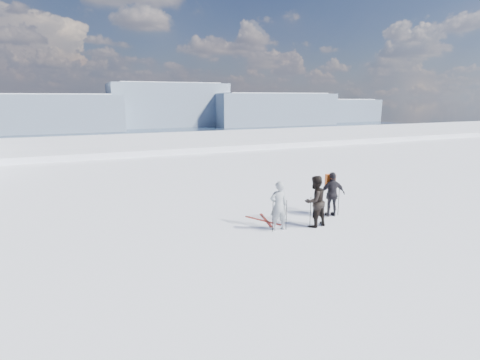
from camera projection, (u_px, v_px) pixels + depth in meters
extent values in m
plane|color=white|center=(129.00, 220.00, 69.68)|extent=(220.00, 208.01, 71.62)
cube|color=white|center=(159.00, 204.00, 40.44)|extent=(180.00, 16.00, 14.00)
plane|color=#203049|center=(90.00, 146.00, 278.49)|extent=(820.00, 820.00, 0.00)
cube|color=slate|center=(42.00, 113.00, 393.29)|extent=(160.00, 80.00, 38.00)
cube|color=white|center=(40.00, 98.00, 389.85)|extent=(136.00, 70.00, 8.00)
cube|color=slate|center=(167.00, 105.00, 473.02)|extent=(140.00, 80.00, 52.00)
cube|color=white|center=(167.00, 86.00, 468.08)|extent=(119.00, 70.00, 8.00)
cube|color=slate|center=(269.00, 109.00, 497.89)|extent=(160.00, 80.00, 40.00)
cube|color=white|center=(270.00, 96.00, 494.24)|extent=(136.00, 70.00, 8.00)
cube|color=slate|center=(330.00, 110.00, 572.22)|extent=(130.00, 80.00, 32.00)
cube|color=white|center=(330.00, 102.00, 569.42)|extent=(110.50, 70.00, 8.00)
imported|color=#959BA2|center=(279.00, 206.00, 13.63)|extent=(0.71, 0.51, 1.83)
imported|color=black|center=(315.00, 201.00, 13.99)|extent=(1.08, 0.91, 1.96)
imported|color=black|center=(332.00, 194.00, 15.24)|extent=(1.15, 0.67, 1.84)
cube|color=#E45815|center=(331.00, 164.00, 15.21)|extent=(0.43, 0.30, 0.59)
cylinder|color=black|center=(273.00, 217.00, 13.50)|extent=(0.02, 0.02, 1.13)
cylinder|color=black|center=(286.00, 215.00, 13.71)|extent=(0.02, 0.02, 1.13)
cylinder|color=black|center=(310.00, 212.00, 13.90)|extent=(0.02, 0.02, 1.21)
cylinder|color=black|center=(322.00, 210.00, 14.03)|extent=(0.02, 0.02, 1.33)
cylinder|color=black|center=(328.00, 204.00, 15.11)|extent=(0.02, 0.02, 1.17)
cylinder|color=black|center=(339.00, 200.00, 15.37)|extent=(0.02, 0.02, 1.35)
cube|color=black|center=(263.00, 221.00, 14.80)|extent=(0.87, 1.54, 0.03)
cube|color=black|center=(266.00, 220.00, 14.86)|extent=(0.45, 1.68, 0.03)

